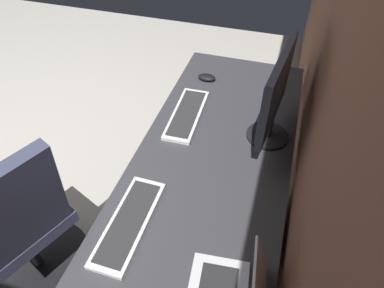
% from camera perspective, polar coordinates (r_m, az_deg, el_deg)
% --- Properties ---
extents(wall_back, '(5.03, 0.10, 2.60)m').
position_cam_1_polar(wall_back, '(1.33, 24.83, 15.69)').
color(wall_back, brown).
rests_on(wall_back, ground).
extents(desk, '(2.09, 0.70, 0.73)m').
position_cam_1_polar(desk, '(1.50, 1.84, -8.20)').
color(desk, '#38383D').
rests_on(desk, ground).
extents(drawer_pedestal, '(0.40, 0.51, 0.69)m').
position_cam_1_polar(drawer_pedestal, '(1.73, 1.97, -16.21)').
color(drawer_pedestal, '#38383D').
rests_on(drawer_pedestal, ground).
extents(monitor_primary, '(0.46, 0.20, 0.44)m').
position_cam_1_polar(monitor_primary, '(1.53, 13.74, 8.06)').
color(monitor_primary, black).
rests_on(monitor_primary, desk).
extents(keyboard_main, '(0.42, 0.14, 0.02)m').
position_cam_1_polar(keyboard_main, '(1.35, -10.50, -12.76)').
color(keyboard_main, silver).
rests_on(keyboard_main, desk).
extents(keyboard_spare, '(0.42, 0.15, 0.02)m').
position_cam_1_polar(keyboard_spare, '(1.76, -0.87, 5.03)').
color(keyboard_spare, silver).
rests_on(keyboard_spare, desk).
extents(mouse_spare, '(0.06, 0.10, 0.03)m').
position_cam_1_polar(mouse_spare, '(2.03, 2.49, 11.07)').
color(mouse_spare, black).
rests_on(mouse_spare, desk).
extents(office_chair, '(0.57, 0.61, 0.97)m').
position_cam_1_polar(office_chair, '(1.82, -26.65, -12.94)').
color(office_chair, '#383D56').
rests_on(office_chair, ground).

